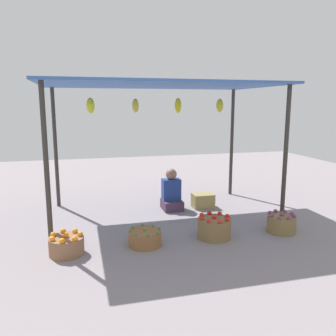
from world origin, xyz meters
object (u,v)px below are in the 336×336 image
object	(u,v)px
vendor_person	(171,194)
basket_red_tomatoes	(214,228)
basket_green_chilies	(145,238)
basket_purple_onions	(281,223)
basket_oranges	(66,245)
wooden_crate_near_vendor	(203,201)

from	to	relation	value
vendor_person	basket_red_tomatoes	bearing A→B (deg)	-81.18
basket_green_chilies	basket_purple_onions	world-z (taller)	basket_purple_onions
vendor_person	basket_oranges	world-z (taller)	vendor_person
basket_oranges	basket_green_chilies	size ratio (longest dim) A/B	0.99
basket_oranges	wooden_crate_near_vendor	world-z (taller)	basket_oranges
vendor_person	basket_purple_onions	size ratio (longest dim) A/B	1.77
wooden_crate_near_vendor	basket_green_chilies	bearing A→B (deg)	-133.31
basket_red_tomatoes	basket_purple_onions	size ratio (longest dim) A/B	1.13
basket_green_chilies	basket_oranges	bearing A→B (deg)	-178.50
basket_green_chilies	wooden_crate_near_vendor	xyz separation A→B (m)	(1.43, 1.52, 0.02)
vendor_person	basket_purple_onions	world-z (taller)	vendor_person
vendor_person	wooden_crate_near_vendor	distance (m)	0.64
basket_oranges	basket_purple_onions	bearing A→B (deg)	0.03
basket_red_tomatoes	basket_purple_onions	bearing A→B (deg)	-2.27
vendor_person	basket_purple_onions	distance (m)	2.10
basket_oranges	basket_red_tomatoes	bearing A→B (deg)	1.23
basket_red_tomatoes	basket_purple_onions	xyz separation A→B (m)	(1.11, -0.04, -0.02)
vendor_person	basket_green_chilies	world-z (taller)	vendor_person
basket_oranges	basket_purple_onions	size ratio (longest dim) A/B	1.05
basket_red_tomatoes	wooden_crate_near_vendor	distance (m)	1.55
wooden_crate_near_vendor	vendor_person	bearing A→B (deg)	174.60
basket_oranges	basket_green_chilies	xyz separation A→B (m)	(1.07, 0.03, -0.02)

